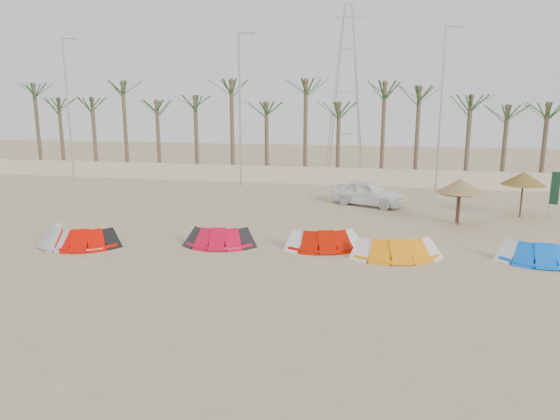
% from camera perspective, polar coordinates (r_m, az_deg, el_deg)
% --- Properties ---
extents(ground, '(120.00, 120.00, 0.00)m').
position_cam_1_polar(ground, '(17.22, -4.24, -8.29)').
color(ground, tan).
rests_on(ground, ground).
extents(boundary_wall, '(60.00, 0.30, 1.30)m').
position_cam_1_polar(boundary_wall, '(38.14, 5.07, 3.90)').
color(boundary_wall, beige).
rests_on(boundary_wall, ground).
extents(palm_line, '(52.00, 4.00, 7.70)m').
position_cam_1_polar(palm_line, '(39.19, 6.50, 12.58)').
color(palm_line, brown).
rests_on(palm_line, ground).
extents(lamp_a, '(1.25, 0.14, 11.00)m').
position_cam_1_polar(lamp_a, '(43.17, -23.01, 10.77)').
color(lamp_a, '#A5A8AD').
rests_on(lamp_a, ground).
extents(lamp_b, '(1.25, 0.14, 11.00)m').
position_cam_1_polar(lamp_b, '(37.03, -4.57, 11.62)').
color(lamp_b, '#A5A8AD').
rests_on(lamp_b, ground).
extents(lamp_c, '(1.25, 0.14, 11.00)m').
position_cam_1_polar(lamp_c, '(35.65, 17.97, 11.08)').
color(lamp_c, '#A5A8AD').
rests_on(lamp_c, ground).
extents(pylon, '(3.00, 3.00, 14.00)m').
position_cam_1_polar(pylon, '(44.04, 7.32, 4.07)').
color(pylon, '#A5A8AD').
rests_on(pylon, ground).
extents(kite_grey, '(3.45, 2.63, 0.90)m').
position_cam_1_polar(kite_grey, '(23.58, -23.49, -2.64)').
color(kite_grey, '#A4A4A4').
rests_on(kite_grey, ground).
extents(kite_red_left, '(3.35, 2.29, 0.90)m').
position_cam_1_polar(kite_red_left, '(22.86, -21.26, -2.89)').
color(kite_red_left, '#D90A00').
rests_on(kite_red_left, ground).
extents(kite_red_mid, '(3.15, 1.86, 0.90)m').
position_cam_1_polar(kite_red_mid, '(21.67, -6.69, -2.93)').
color(kite_red_mid, red).
rests_on(kite_red_mid, ground).
extents(kite_red_right, '(3.54, 2.34, 0.90)m').
position_cam_1_polar(kite_red_right, '(21.24, 5.23, -3.20)').
color(kite_red_right, '#B50E00').
rests_on(kite_red_right, ground).
extents(kite_orange, '(3.73, 2.24, 0.90)m').
position_cam_1_polar(kite_orange, '(20.46, 13.18, -4.05)').
color(kite_orange, orange).
rests_on(kite_orange, ground).
extents(kite_blue, '(3.30, 1.75, 0.90)m').
position_cam_1_polar(kite_blue, '(21.75, 27.63, -4.18)').
color(kite_blue, blue).
rests_on(kite_blue, ground).
extents(parasol_left, '(1.87, 1.87, 2.20)m').
position_cam_1_polar(parasol_left, '(26.86, 19.75, 2.45)').
color(parasol_left, '#4C331E').
rests_on(parasol_left, ground).
extents(parasol_mid, '(2.29, 2.29, 2.35)m').
position_cam_1_polar(parasol_mid, '(26.44, 19.95, 2.62)').
color(parasol_mid, '#4C331E').
rests_on(parasol_mid, ground).
extents(parasol_right, '(2.27, 2.27, 2.46)m').
position_cam_1_polar(parasol_right, '(29.54, 26.07, 3.25)').
color(parasol_right, '#4C331E').
rests_on(parasol_right, ground).
extents(flag_green, '(0.44, 0.15, 2.67)m').
position_cam_1_polar(flag_green, '(29.97, 28.81, 2.08)').
color(flag_green, '#A5A8AD').
rests_on(flag_green, ground).
extents(car, '(4.74, 3.39, 1.50)m').
position_cam_1_polar(car, '(30.45, 10.01, 1.92)').
color(car, white).
rests_on(car, ground).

